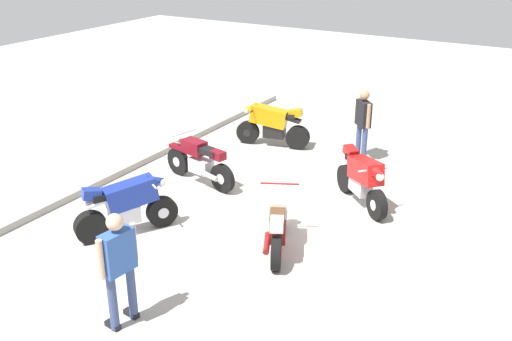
# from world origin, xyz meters

# --- Properties ---
(ground_plane) EXTENTS (40.00, 40.00, 0.00)m
(ground_plane) POSITION_xyz_m (0.00, 0.00, 0.00)
(ground_plane) COLOR #B7B2A8
(curb_edge) EXTENTS (14.00, 0.30, 0.15)m
(curb_edge) POSITION_xyz_m (0.00, 4.60, 0.07)
(curb_edge) COLOR #9C978F
(curb_edge) RESTS_ON ground
(motorcycle_cream_vintage) EXTENTS (1.82, 1.03, 1.07)m
(motorcycle_cream_vintage) POSITION_xyz_m (-1.37, -0.20, 0.49)
(motorcycle_cream_vintage) COLOR black
(motorcycle_cream_vintage) RESTS_ON ground
(motorcycle_red_sportbike) EXTENTS (1.45, 1.57, 1.14)m
(motorcycle_red_sportbike) POSITION_xyz_m (1.08, -0.82, 0.59)
(motorcycle_red_sportbike) COLOR black
(motorcycle_red_sportbike) RESTS_ON ground
(motorcycle_orange_sportbike) EXTENTS (0.77, 1.94, 1.14)m
(motorcycle_orange_sportbike) POSITION_xyz_m (3.18, 2.46, 0.59)
(motorcycle_orange_sportbike) COLOR black
(motorcycle_orange_sportbike) RESTS_ON ground
(motorcycle_blue_sportbike) EXTENTS (1.76, 1.18, 1.14)m
(motorcycle_blue_sportbike) POSITION_xyz_m (-2.31, 2.46, 0.59)
(motorcycle_blue_sportbike) COLOR black
(motorcycle_blue_sportbike) RESTS_ON ground
(motorcycle_maroon_cruiser) EXTENTS (0.82, 2.07, 1.09)m
(motorcycle_maroon_cruiser) POSITION_xyz_m (0.27, 2.68, 0.52)
(motorcycle_maroon_cruiser) COLOR black
(motorcycle_maroon_cruiser) RESTS_ON ground
(person_in_blue_shirt) EXTENTS (0.68, 0.35, 1.78)m
(person_in_blue_shirt) POSITION_xyz_m (-4.39, 0.68, 1.03)
(person_in_blue_shirt) COLOR #384772
(person_in_blue_shirt) RESTS_ON ground
(person_in_black_shirt) EXTENTS (0.56, 0.56, 1.75)m
(person_in_black_shirt) POSITION_xyz_m (3.45, 0.12, 1.01)
(person_in_black_shirt) COLOR #384772
(person_in_black_shirt) RESTS_ON ground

